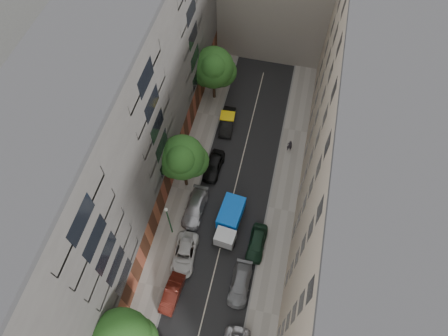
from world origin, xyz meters
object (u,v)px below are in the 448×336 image
(car_left_4, at_px, (214,166))
(tree_mid, at_px, (183,159))
(tarp_truck, at_px, (229,221))
(lamp_post, at_px, (168,218))
(car_left_3, at_px, (195,208))
(car_left_1, at_px, (172,293))
(car_left_2, at_px, (184,255))
(car_right_2, at_px, (257,243))
(tree_far, at_px, (214,69))
(pedestrian, at_px, (290,146))
(car_left_5, at_px, (227,122))
(car_right_1, at_px, (240,284))

(car_left_4, distance_m, tree_mid, 6.02)
(tarp_truck, height_order, lamp_post, lamp_post)
(car_left_3, height_order, lamp_post, lamp_post)
(car_left_1, relative_size, car_left_2, 0.83)
(tarp_truck, relative_size, tree_mid, 0.69)
(car_left_3, relative_size, tree_mid, 0.61)
(car_left_3, height_order, car_left_4, car_left_4)
(tarp_truck, distance_m, car_right_2, 3.61)
(car_left_2, height_order, tree_far, tree_far)
(tarp_truck, bearing_deg, car_left_3, 173.01)
(tree_mid, relative_size, pedestrian, 4.62)
(car_left_1, xyz_separation_m, car_left_5, (0.59, 21.33, 0.07))
(car_left_2, distance_m, car_right_2, 7.46)
(car_left_2, distance_m, car_left_4, 10.84)
(tree_far, distance_m, pedestrian, 12.76)
(car_right_1, bearing_deg, lamp_post, 154.25)
(car_left_2, xyz_separation_m, tree_far, (-2.08, 21.33, 4.50))
(car_left_3, height_order, car_right_1, car_left_3)
(tree_mid, bearing_deg, car_left_2, -75.77)
(car_right_1, xyz_separation_m, tree_mid, (-8.14, 9.69, 4.85))
(car_left_2, relative_size, car_right_1, 1.05)
(tarp_truck, distance_m, car_left_3, 4.13)
(car_left_3, relative_size, pedestrian, 2.83)
(tarp_truck, relative_size, car_left_2, 1.15)
(lamp_post, bearing_deg, car_left_3, 60.04)
(car_right_1, bearing_deg, car_left_2, 164.92)
(lamp_post, relative_size, pedestrian, 3.22)
(car_left_2, bearing_deg, lamp_post, 127.63)
(car_left_4, height_order, pedestrian, pedestrian)
(car_right_2, height_order, tree_far, tree_far)
(car_right_2, relative_size, pedestrian, 2.47)
(car_left_4, xyz_separation_m, lamp_post, (-2.39, -8.57, 2.93))
(car_left_3, distance_m, car_left_4, 5.64)
(car_left_5, bearing_deg, lamp_post, -103.81)
(car_left_2, height_order, car_right_1, car_left_2)
(tarp_truck, xyz_separation_m, car_left_4, (-3.30, 6.50, -0.62))
(tree_far, bearing_deg, car_left_2, -84.43)
(car_left_2, relative_size, tree_mid, 0.60)
(car_left_4, height_order, car_left_5, car_left_4)
(car_left_2, xyz_separation_m, car_right_2, (6.89, 2.84, 0.06))
(car_left_2, bearing_deg, car_left_1, -95.44)
(car_left_4, xyz_separation_m, tree_mid, (-2.41, -2.78, 4.77))
(lamp_post, bearing_deg, tarp_truck, 20.04)
(car_left_2, xyz_separation_m, car_right_1, (6.09, -1.63, -0.01))
(car_left_2, relative_size, pedestrian, 2.78)
(car_right_1, bearing_deg, car_left_1, -159.44)
(car_left_3, relative_size, car_left_5, 1.10)
(tarp_truck, xyz_separation_m, tree_far, (-5.75, 16.99, 3.81))
(car_left_3, xyz_separation_m, tree_far, (-1.77, 16.09, 4.46))
(car_left_1, relative_size, car_left_5, 0.90)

